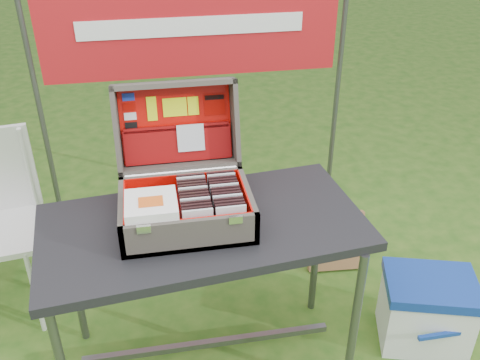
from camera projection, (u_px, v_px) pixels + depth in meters
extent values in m
plane|color=#255114|center=(228.00, 357.00, 2.56)|extent=(80.00, 80.00, 0.00)
cube|color=black|center=(203.00, 227.00, 2.14)|extent=(1.35, 0.77, 0.04)
cylinder|color=#59595B|center=(354.00, 327.00, 2.21)|extent=(0.04, 0.04, 0.77)
cylinder|color=#59595B|center=(74.00, 278.00, 2.48)|extent=(0.04, 0.04, 0.77)
cylinder|color=#59595B|center=(316.00, 250.00, 2.66)|extent=(0.04, 0.04, 0.77)
cube|color=#59595B|center=(208.00, 343.00, 2.48)|extent=(1.14, 0.03, 0.03)
cube|color=#46423A|center=(187.00, 222.00, 2.12)|extent=(0.51, 0.36, 0.02)
cube|color=#46423A|center=(191.00, 236.00, 1.94)|extent=(0.51, 0.02, 0.14)
cube|color=#46423A|center=(182.00, 187.00, 2.23)|extent=(0.51, 0.02, 0.14)
cube|color=#46423A|center=(123.00, 216.00, 2.05)|extent=(0.02, 0.36, 0.14)
cube|color=#46423A|center=(248.00, 204.00, 2.12)|extent=(0.02, 0.36, 0.14)
cube|color=red|center=(187.00, 219.00, 2.11)|extent=(0.47, 0.32, 0.01)
cube|color=silver|center=(144.00, 229.00, 1.88)|extent=(0.05, 0.01, 0.03)
cube|color=silver|center=(236.00, 220.00, 1.93)|extent=(0.05, 0.01, 0.03)
cylinder|color=silver|center=(181.00, 172.00, 2.21)|extent=(0.46, 0.02, 0.02)
cube|color=#46423A|center=(176.00, 124.00, 2.28)|extent=(0.51, 0.12, 0.36)
cube|color=#46423A|center=(173.00, 84.00, 2.18)|extent=(0.51, 0.14, 0.06)
cube|color=#46423A|center=(180.00, 166.00, 2.27)|extent=(0.51, 0.14, 0.06)
cube|color=#46423A|center=(117.00, 130.00, 2.18)|extent=(0.02, 0.23, 0.39)
cube|color=#46423A|center=(235.00, 121.00, 2.26)|extent=(0.02, 0.23, 0.39)
cube|color=red|center=(176.00, 124.00, 2.27)|extent=(0.47, 0.09, 0.31)
cube|color=red|center=(190.00, 232.00, 1.95)|extent=(0.47, 0.01, 0.12)
cube|color=red|center=(183.00, 187.00, 2.22)|extent=(0.47, 0.01, 0.12)
cube|color=red|center=(126.00, 214.00, 2.04)|extent=(0.01, 0.32, 0.12)
cube|color=red|center=(245.00, 202.00, 2.12)|extent=(0.01, 0.32, 0.12)
cube|color=maroon|center=(178.00, 144.00, 2.27)|extent=(0.45, 0.07, 0.15)
cube|color=maroon|center=(177.00, 128.00, 2.24)|extent=(0.44, 0.02, 0.02)
cube|color=silver|center=(191.00, 138.00, 2.25)|extent=(0.11, 0.04, 0.11)
cube|color=#1933B2|center=(128.00, 97.00, 2.20)|extent=(0.05, 0.01, 0.03)
cube|color=#A20600|center=(129.00, 107.00, 2.21)|extent=(0.05, 0.01, 0.03)
cube|color=white|center=(130.00, 116.00, 2.22)|extent=(0.05, 0.01, 0.03)
cube|color=black|center=(131.00, 126.00, 2.23)|extent=(0.05, 0.01, 0.03)
cube|color=#D9ED12|center=(152.00, 109.00, 2.23)|extent=(0.04, 0.03, 0.10)
cube|color=#D9ED12|center=(175.00, 107.00, 2.24)|extent=(0.10, 0.02, 0.08)
cube|color=#D9ED12|center=(193.00, 106.00, 2.25)|extent=(0.05, 0.02, 0.08)
cube|color=#A20600|center=(215.00, 104.00, 2.27)|extent=(0.09, 0.03, 0.09)
cube|color=black|center=(214.00, 97.00, 2.26)|extent=(0.08, 0.01, 0.02)
cube|color=silver|center=(198.00, 224.00, 1.96)|extent=(0.11, 0.01, 0.13)
cube|color=black|center=(198.00, 221.00, 1.98)|extent=(0.11, 0.01, 0.13)
cube|color=black|center=(197.00, 218.00, 2.00)|extent=(0.11, 0.01, 0.13)
cube|color=black|center=(196.00, 215.00, 2.01)|extent=(0.11, 0.01, 0.13)
cube|color=silver|center=(196.00, 212.00, 2.03)|extent=(0.11, 0.01, 0.13)
cube|color=black|center=(195.00, 210.00, 2.05)|extent=(0.11, 0.01, 0.13)
cube|color=black|center=(195.00, 207.00, 2.07)|extent=(0.11, 0.01, 0.13)
cube|color=black|center=(194.00, 204.00, 2.08)|extent=(0.11, 0.01, 0.13)
cube|color=silver|center=(194.00, 201.00, 2.10)|extent=(0.11, 0.01, 0.13)
cube|color=black|center=(193.00, 198.00, 2.12)|extent=(0.11, 0.01, 0.13)
cube|color=black|center=(193.00, 196.00, 2.13)|extent=(0.11, 0.01, 0.13)
cube|color=black|center=(192.00, 193.00, 2.15)|extent=(0.11, 0.01, 0.13)
cube|color=silver|center=(191.00, 191.00, 2.17)|extent=(0.11, 0.01, 0.13)
cube|color=black|center=(191.00, 188.00, 2.18)|extent=(0.11, 0.01, 0.13)
cube|color=silver|center=(231.00, 221.00, 1.98)|extent=(0.11, 0.01, 0.13)
cube|color=black|center=(230.00, 218.00, 2.00)|extent=(0.11, 0.01, 0.13)
cube|color=black|center=(229.00, 215.00, 2.02)|extent=(0.11, 0.01, 0.13)
cube|color=black|center=(229.00, 212.00, 2.03)|extent=(0.11, 0.01, 0.13)
cube|color=silver|center=(228.00, 209.00, 2.05)|extent=(0.11, 0.01, 0.13)
cube|color=black|center=(227.00, 206.00, 2.07)|extent=(0.11, 0.01, 0.13)
cube|color=black|center=(226.00, 204.00, 2.08)|extent=(0.11, 0.01, 0.13)
cube|color=black|center=(225.00, 201.00, 2.10)|extent=(0.11, 0.01, 0.13)
cube|color=silver|center=(224.00, 198.00, 2.12)|extent=(0.11, 0.01, 0.13)
cube|color=black|center=(224.00, 195.00, 2.14)|extent=(0.11, 0.01, 0.13)
cube|color=black|center=(223.00, 193.00, 2.15)|extent=(0.11, 0.01, 0.13)
cube|color=black|center=(222.00, 190.00, 2.17)|extent=(0.11, 0.01, 0.13)
cube|color=silver|center=(221.00, 188.00, 2.19)|extent=(0.11, 0.01, 0.13)
cube|color=black|center=(221.00, 185.00, 2.20)|extent=(0.11, 0.01, 0.13)
cube|color=white|center=(151.00, 208.00, 1.97)|extent=(0.19, 0.19, 0.00)
cube|color=white|center=(151.00, 207.00, 1.97)|extent=(0.19, 0.19, 0.00)
cube|color=white|center=(151.00, 205.00, 1.97)|extent=(0.19, 0.19, 0.00)
cube|color=white|center=(151.00, 204.00, 1.96)|extent=(0.19, 0.19, 0.00)
cube|color=white|center=(151.00, 203.00, 1.96)|extent=(0.19, 0.19, 0.00)
cube|color=white|center=(151.00, 202.00, 1.96)|extent=(0.19, 0.19, 0.00)
cube|color=white|center=(151.00, 201.00, 1.96)|extent=(0.19, 0.19, 0.00)
cube|color=#D85919|center=(151.00, 201.00, 1.95)|extent=(0.09, 0.07, 0.00)
cube|color=white|center=(425.00, 314.00, 2.58)|extent=(0.47, 0.40, 0.32)
cube|color=navy|center=(432.00, 285.00, 2.49)|extent=(0.49, 0.43, 0.05)
cube|color=navy|center=(444.00, 335.00, 2.42)|extent=(0.25, 0.02, 0.02)
cylinder|color=silver|center=(35.00, 293.00, 2.59)|extent=(0.02, 0.02, 0.49)
cylinder|color=silver|center=(45.00, 247.00, 2.90)|extent=(0.02, 0.02, 0.49)
cylinder|color=silver|center=(28.00, 170.00, 2.68)|extent=(0.02, 0.02, 0.45)
cube|color=#A16A40|center=(336.00, 241.00, 3.07)|extent=(0.33, 0.17, 0.34)
cylinder|color=#59595B|center=(41.00, 115.00, 2.93)|extent=(0.03, 0.03, 1.70)
cylinder|color=#59595B|center=(337.00, 94.00, 3.19)|extent=(0.03, 0.03, 1.70)
cube|color=#A91319|center=(192.00, 26.00, 2.82)|extent=(1.60, 0.02, 0.55)
cube|color=white|center=(192.00, 26.00, 2.81)|extent=(1.20, 0.00, 0.10)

